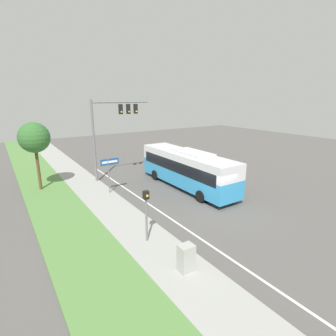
{
  "coord_description": "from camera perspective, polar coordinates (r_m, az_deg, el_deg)",
  "views": [
    {
      "loc": [
        -12.31,
        -12.62,
        7.66
      ],
      "look_at": [
        -0.26,
        5.54,
        1.69
      ],
      "focal_mm": 28.0,
      "sensor_mm": 36.0,
      "label": 1
    }
  ],
  "objects": [
    {
      "name": "bus",
      "position": [
        22.48,
        4.09,
        0.17
      ],
      "size": [
        2.64,
        10.66,
        3.31
      ],
      "color": "#3393D1",
      "rests_on": "ground_plane"
    },
    {
      "name": "lane_divider_near",
      "position": [
        17.13,
        0.97,
        -11.21
      ],
      "size": [
        0.14,
        30.0,
        0.01
      ],
      "color": "silver",
      "rests_on": "ground_plane"
    },
    {
      "name": "signal_gantry",
      "position": [
        24.71,
        -12.06,
        9.66
      ],
      "size": [
        5.64,
        0.41,
        7.39
      ],
      "color": "slate",
      "rests_on": "ground_plane"
    },
    {
      "name": "ground_plane",
      "position": [
        19.22,
        9.95,
        -8.4
      ],
      "size": [
        80.0,
        80.0,
        0.0
      ],
      "primitive_type": "plane",
      "color": "#565451"
    },
    {
      "name": "roadside_tree",
      "position": [
        23.67,
        -27.12,
        5.84
      ],
      "size": [
        2.44,
        2.44,
        5.6
      ],
      "color": "brown",
      "rests_on": "grass_verge"
    },
    {
      "name": "utility_cabinet",
      "position": [
        12.28,
        3.98,
        -18.95
      ],
      "size": [
        0.68,
        0.54,
        1.26
      ],
      "color": "#A8A8A3",
      "rests_on": "sidewalk"
    },
    {
      "name": "street_sign",
      "position": [
        21.26,
        -12.65,
        -0.05
      ],
      "size": [
        1.5,
        0.08,
        2.98
      ],
      "color": "slate",
      "rests_on": "ground_plane"
    },
    {
      "name": "pedestrian_signal",
      "position": [
        13.89,
        -4.76,
        -8.65
      ],
      "size": [
        0.28,
        0.34,
        2.96
      ],
      "color": "slate",
      "rests_on": "ground_plane"
    },
    {
      "name": "grass_verge",
      "position": [
        15.02,
        -18.37,
        -15.98
      ],
      "size": [
        3.6,
        80.0,
        0.1
      ],
      "color": "#568442",
      "rests_on": "ground_plane"
    },
    {
      "name": "sidewalk",
      "position": [
        15.94,
        -6.97,
        -13.26
      ],
      "size": [
        2.8,
        80.0,
        0.12
      ],
      "color": "#9E9E99",
      "rests_on": "ground_plane"
    }
  ]
}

